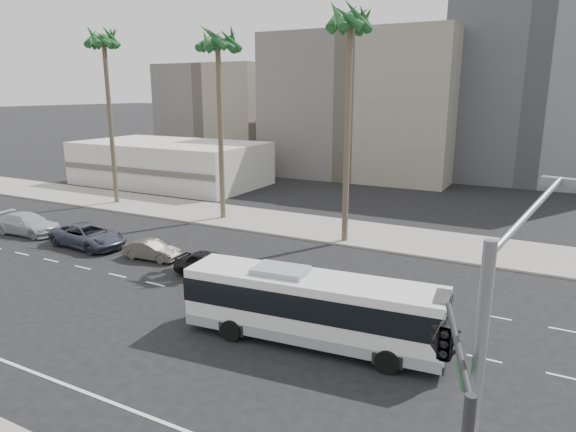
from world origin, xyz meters
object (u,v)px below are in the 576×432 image
Objects in this scene: car_a at (211,265)px; car_b at (152,250)px; streetlight_corner at (482,418)px; palm_near at (350,26)px; palm_mid at (218,46)px; city_bus at (312,306)px; car_d at (27,224)px; palm_far at (104,44)px; car_c at (89,236)px; traffic_signal at (446,356)px.

car_a reaches higher than car_b.
palm_near reaches higher than streetlight_corner.
palm_mid is (-7.65, 12.13, 13.60)m from car_a.
car_d is at bearing 163.27° from city_bus.
palm_mid is at bearing -0.90° from palm_far.
car_a is at bearing 147.54° from city_bus.
car_b is at bearing 158.60° from streetlight_corner.
car_c reaches higher than car_a.
palm_mid is 0.96× the size of palm_far.
car_b is 23.85m from palm_far.
palm_mid is at bearing 145.71° from streetlight_corner.
streetlight_corner is at bearing -35.55° from palm_far.
streetlight_corner is 1.38× the size of traffic_signal.
car_d is at bearing -157.17° from palm_near.
palm_far is (-37.38, 26.72, 10.04)m from streetlight_corner.
car_b is at bearing 130.93° from traffic_signal.
palm_far is at bearing 179.10° from palm_mid.
city_bus reaches higher than car_b.
car_d reaches higher than car_b.
car_a is at bearing -30.92° from palm_far.
car_c is 0.66× the size of streetlight_corner.
car_d is 0.34× the size of palm_far.
palm_near is (15.78, 9.67, 14.25)m from car_c.
palm_far is (-24.92, 1.76, 0.06)m from palm_near.
city_bus is at bearing 113.82° from traffic_signal.
city_bus is 20.61m from palm_near.
palm_far reaches higher than palm_mid.
car_a is 0.51× the size of streetlight_corner.
car_a is 21.13m from traffic_signal.
traffic_signal is 45.52m from palm_far.
palm_mid is (-24.44, 26.51, 9.28)m from streetlight_corner.
car_b is (-14.24, 5.39, -1.09)m from city_bus.
palm_mid is (-11.98, 1.56, -0.69)m from palm_near.
city_bus is 20.92m from car_c.
streetlight_corner is (35.15, -15.40, 4.29)m from car_d.
palm_near reaches higher than car_b.
palm_mid reaches higher than car_a.
palm_far reaches higher than palm_near.
streetlight_corner is 29.62m from palm_near.
palm_near reaches higher than car_d.
car_c is 31.07m from traffic_signal.
streetlight_corner is (8.05, -9.89, 3.37)m from city_bus.
city_bus is at bearing 142.19° from streetlight_corner.
car_a is at bearing 124.61° from traffic_signal.
car_a is 22.53m from streetlight_corner.
city_bus is 36.38m from palm_far.
car_c is (-11.45, 0.90, 0.04)m from car_a.
palm_mid is (-23.54, 25.25, 8.91)m from traffic_signal.
city_bus is 1.96× the size of car_c.
palm_far is at bearing 56.91° from car_a.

